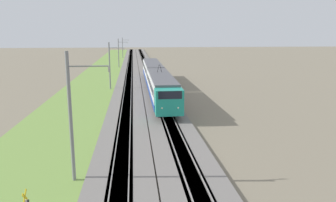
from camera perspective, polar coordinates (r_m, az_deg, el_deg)
name	(u,v)px	position (r m, az deg, el deg)	size (l,w,h in m)	color
ballast_main	(129,82)	(61.42, -6.88, 3.26)	(240.00, 4.40, 0.30)	slate
ballast_adjacent	(153,82)	(61.51, -2.68, 3.34)	(240.00, 4.40, 0.30)	slate
track_main	(129,82)	(61.41, -6.88, 3.27)	(240.00, 1.57, 0.45)	#4C4238
track_adjacent	(153,82)	(61.51, -2.68, 3.35)	(240.00, 1.57, 0.45)	#4C4238
grass_verge	(94,83)	(61.85, -12.75, 3.03)	(240.00, 9.15, 0.12)	olive
passenger_train	(156,77)	(51.57, -2.05, 4.13)	(38.67, 2.97, 4.95)	teal
catenary_mast_near	(71,117)	(20.65, -16.46, -2.65)	(0.22, 2.56, 8.18)	slate
catenary_mast_mid	(110,65)	(54.33, -10.07, 6.13)	(0.22, 2.56, 7.71)	slate
catenary_mast_far	(119,53)	(88.44, -8.57, 8.30)	(0.22, 2.56, 7.66)	slate
catenary_mast_distant	(123,47)	(122.64, -7.90, 9.22)	(0.22, 2.56, 7.47)	slate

